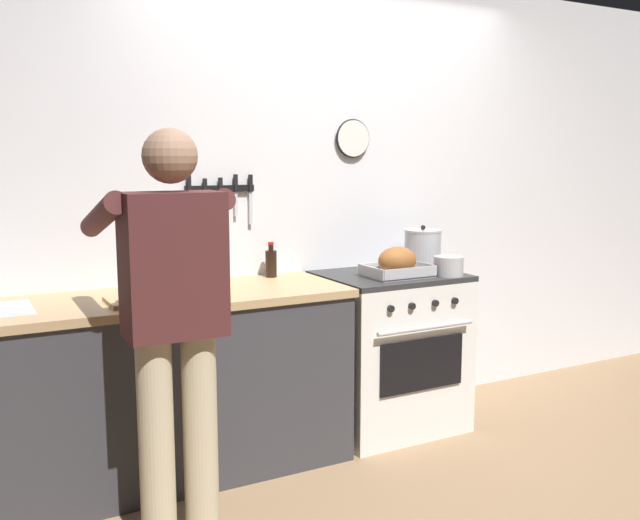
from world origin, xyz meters
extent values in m
plane|color=#937251|center=(0.00, 0.00, 0.00)|extent=(8.00, 8.00, 0.00)
cube|color=silver|center=(0.00, 1.35, 1.30)|extent=(6.00, 0.10, 2.60)
cube|color=black|center=(-0.68, 1.29, 1.39)|extent=(0.38, 0.02, 0.04)
cube|color=silver|center=(-0.85, 1.28, 1.27)|extent=(0.02, 0.00, 0.19)
cube|color=black|center=(-0.85, 1.28, 1.41)|extent=(0.02, 0.02, 0.10)
cube|color=silver|center=(-0.76, 1.28, 1.28)|extent=(0.01, 0.00, 0.17)
cube|color=black|center=(-0.76, 1.28, 1.40)|extent=(0.02, 0.02, 0.08)
cube|color=silver|center=(-0.68, 1.28, 1.30)|extent=(0.01, 0.00, 0.13)
cube|color=black|center=(-0.68, 1.28, 1.40)|extent=(0.02, 0.02, 0.08)
cube|color=silver|center=(-0.59, 1.28, 1.30)|extent=(0.02, 0.00, 0.13)
cube|color=black|center=(-0.59, 1.28, 1.41)|extent=(0.02, 0.02, 0.10)
cube|color=silver|center=(-0.50, 1.28, 1.28)|extent=(0.02, 0.00, 0.18)
cube|color=black|center=(-0.50, 1.28, 1.41)|extent=(0.02, 0.02, 0.09)
cylinder|color=white|center=(0.14, 1.28, 1.66)|extent=(0.21, 0.02, 0.21)
torus|color=black|center=(0.14, 1.28, 1.66)|extent=(0.22, 0.02, 0.22)
cube|color=#38383D|center=(-1.20, 0.99, 0.43)|extent=(2.00, 0.62, 0.86)
cube|color=tan|center=(-1.20, 0.99, 0.88)|extent=(2.03, 0.65, 0.04)
cube|color=white|center=(0.22, 0.99, 0.43)|extent=(0.76, 0.62, 0.87)
cube|color=black|center=(0.22, 0.67, 0.45)|extent=(0.53, 0.01, 0.28)
cube|color=#2D2D2D|center=(0.22, 0.99, 0.89)|extent=(0.76, 0.62, 0.03)
cylinder|color=black|center=(0.01, 0.67, 0.78)|extent=(0.04, 0.02, 0.04)
cylinder|color=black|center=(0.14, 0.67, 0.78)|extent=(0.04, 0.02, 0.04)
cylinder|color=black|center=(0.30, 0.67, 0.78)|extent=(0.04, 0.02, 0.04)
cylinder|color=black|center=(0.43, 0.67, 0.78)|extent=(0.04, 0.02, 0.04)
cylinder|color=silver|center=(0.22, 0.65, 0.66)|extent=(0.61, 0.02, 0.02)
cylinder|color=#C6B793|center=(-1.30, 0.36, 0.43)|extent=(0.14, 0.14, 0.86)
cylinder|color=#C6B793|center=(-1.12, 0.36, 0.43)|extent=(0.14, 0.14, 0.86)
cube|color=#4C2323|center=(-1.21, 0.36, 1.14)|extent=(0.38, 0.22, 0.56)
sphere|color=#9E755B|center=(-1.21, 0.36, 1.55)|extent=(0.21, 0.21, 0.21)
cylinder|color=#4C2323|center=(-1.42, 0.61, 1.32)|extent=(0.09, 0.55, 0.22)
cylinder|color=#4C2323|center=(-1.00, 0.61, 1.32)|extent=(0.09, 0.55, 0.22)
cube|color=#B7B7BC|center=(0.19, 0.88, 0.91)|extent=(0.34, 0.25, 0.01)
cube|color=#B7B7BC|center=(0.19, 0.76, 0.94)|extent=(0.34, 0.01, 0.05)
cube|color=#B7B7BC|center=(0.19, 1.01, 0.94)|extent=(0.34, 0.01, 0.05)
cube|color=#B7B7BC|center=(0.02, 0.88, 0.94)|extent=(0.01, 0.25, 0.05)
cube|color=#B7B7BC|center=(0.36, 0.88, 0.94)|extent=(0.01, 0.25, 0.05)
ellipsoid|color=#935628|center=(0.19, 0.88, 0.99)|extent=(0.23, 0.16, 0.15)
cylinder|color=#B7B7BC|center=(0.50, 1.06, 1.01)|extent=(0.22, 0.22, 0.22)
cylinder|color=#B2B2B7|center=(0.50, 1.06, 1.12)|extent=(0.22, 0.22, 0.01)
sphere|color=black|center=(0.50, 1.06, 1.14)|extent=(0.03, 0.03, 0.03)
cylinder|color=#B7B7BC|center=(0.46, 0.78, 0.95)|extent=(0.17, 0.17, 0.11)
cube|color=tan|center=(-1.19, 0.86, 0.91)|extent=(0.36, 0.24, 0.02)
cylinder|color=red|center=(-0.96, 1.21, 0.98)|extent=(0.05, 0.05, 0.16)
cylinder|color=red|center=(-0.96, 1.21, 1.08)|extent=(0.02, 0.02, 0.04)
cylinder|color=#197219|center=(-0.96, 1.21, 1.11)|extent=(0.02, 0.02, 0.01)
cylinder|color=#338CCC|center=(-0.97, 1.09, 0.99)|extent=(0.06, 0.06, 0.18)
cylinder|color=#338CCC|center=(-0.97, 1.09, 1.10)|extent=(0.03, 0.03, 0.04)
cylinder|color=white|center=(-0.97, 1.09, 1.13)|extent=(0.03, 0.03, 0.01)
cylinder|color=gold|center=(-0.78, 1.03, 0.99)|extent=(0.06, 0.06, 0.18)
cylinder|color=gold|center=(-0.78, 1.03, 1.10)|extent=(0.03, 0.03, 0.04)
cylinder|color=black|center=(-0.78, 1.03, 1.13)|extent=(0.03, 0.03, 0.01)
cylinder|color=black|center=(-0.42, 1.20, 0.97)|extent=(0.06, 0.06, 0.15)
cylinder|color=black|center=(-0.42, 1.20, 1.06)|extent=(0.03, 0.03, 0.03)
cylinder|color=#B21919|center=(-0.42, 1.20, 1.09)|extent=(0.03, 0.03, 0.01)
camera|label=1|loc=(-1.96, -2.23, 1.55)|focal=39.00mm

